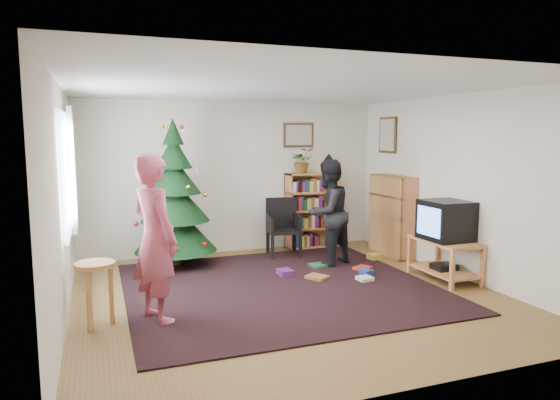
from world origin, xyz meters
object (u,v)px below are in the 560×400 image
object	(u,v)px
person_by_chair	(328,213)
picture_right	(388,135)
bookshelf_right	(392,215)
crt_tv	(446,220)
table_lamp	(329,160)
bookshelf_back	(313,209)
stool	(96,277)
armchair	(282,225)
potted_plant	(302,161)
picture_back	(299,135)
tv_stand	(445,256)
christmas_tree	(175,206)
person_standing	(155,238)

from	to	relation	value
person_by_chair	picture_right	bearing A→B (deg)	-178.81
bookshelf_right	crt_tv	bearing A→B (deg)	175.25
table_lamp	bookshelf_right	bearing A→B (deg)	-56.00
bookshelf_back	stool	bearing A→B (deg)	-143.70
armchair	stool	size ratio (longest dim) A/B	1.40
picture_right	bookshelf_right	distance (m)	1.35
bookshelf_right	crt_tv	xyz separation A→B (m)	(-0.12, -1.48, 0.15)
armchair	potted_plant	distance (m)	1.20
person_by_chair	bookshelf_right	bearing A→B (deg)	167.46
crt_tv	stool	xyz separation A→B (m)	(-4.42, -0.15, -0.30)
bookshelf_back	table_lamp	xyz separation A→B (m)	(0.30, 0.00, 0.86)
potted_plant	armchair	bearing A→B (deg)	-143.96
picture_back	armchair	size ratio (longest dim) A/B	0.59
crt_tv	tv_stand	bearing A→B (deg)	0.00
tv_stand	armchair	distance (m)	2.62
christmas_tree	crt_tv	xyz separation A→B (m)	(3.30, -1.96, -0.10)
armchair	potted_plant	world-z (taller)	potted_plant
person_by_chair	picture_back	bearing A→B (deg)	-117.51
table_lamp	person_standing	bearing A→B (deg)	-140.66
stool	table_lamp	xyz separation A→B (m)	(3.87, 2.62, 1.01)
bookshelf_right	crt_tv	world-z (taller)	bookshelf_right
table_lamp	person_by_chair	bearing A→B (deg)	-115.87
bookshelf_back	bookshelf_right	bearing A→B (deg)	-45.69
person_standing	picture_right	bearing A→B (deg)	-87.20
picture_right	bookshelf_right	xyz separation A→B (m)	(-0.14, -0.40, -1.29)
crt_tv	stool	size ratio (longest dim) A/B	0.91
christmas_tree	bookshelf_right	xyz separation A→B (m)	(3.42, -0.49, -0.25)
picture_right	picture_back	bearing A→B (deg)	151.31
bookshelf_back	bookshelf_right	distance (m)	1.39
armchair	person_standing	distance (m)	3.25
picture_back	person_standing	world-z (taller)	picture_back
stool	potted_plant	xyz separation A→B (m)	(3.37, 2.62, 1.00)
christmas_tree	bookshelf_back	distance (m)	2.51
picture_back	tv_stand	size ratio (longest dim) A/B	0.57
christmas_tree	table_lamp	distance (m)	2.86
tv_stand	armchair	size ratio (longest dim) A/B	1.04
picture_back	bookshelf_back	xyz separation A→B (m)	(0.22, -0.14, -1.29)
tv_stand	armchair	bearing A→B (deg)	126.88
picture_right	crt_tv	xyz separation A→B (m)	(-0.26, -1.88, -1.14)
christmas_tree	table_lamp	xyz separation A→B (m)	(2.75, 0.51, 0.61)
picture_right	table_lamp	bearing A→B (deg)	143.79
picture_back	tv_stand	distance (m)	3.25
picture_back	bookshelf_right	xyz separation A→B (m)	(1.19, -1.13, -1.29)
crt_tv	person_by_chair	distance (m)	1.68
picture_back	christmas_tree	xyz separation A→B (m)	(-2.23, -0.64, -1.03)
picture_right	person_standing	bearing A→B (deg)	-152.83
picture_right	christmas_tree	world-z (taller)	picture_right
picture_right	crt_tv	world-z (taller)	picture_right
crt_tv	armchair	xyz separation A→B (m)	(-1.57, 2.09, -0.32)
picture_right	person_standing	distance (m)	4.71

